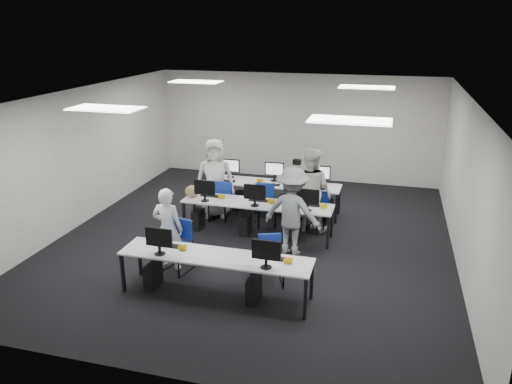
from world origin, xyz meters
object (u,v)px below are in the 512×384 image
(desk_mid, at_px, (257,205))
(chair_3, at_px, (266,214))
(student_2, at_px, (215,178))
(chair_6, at_px, (265,207))
(chair_0, at_px, (177,255))
(chair_1, at_px, (271,269))
(chair_4, at_px, (318,218))
(photographer, at_px, (292,212))
(student_1, at_px, (309,190))
(desk_front, at_px, (215,259))
(student_0, at_px, (168,229))
(student_3, at_px, (312,193))
(chair_5, at_px, (225,206))
(chair_7, at_px, (314,216))
(chair_2, at_px, (218,208))

(desk_mid, distance_m, chair_3, 0.71)
(student_2, bearing_deg, chair_6, -9.58)
(chair_0, height_order, chair_1, chair_0)
(chair_4, bearing_deg, student_2, -175.69)
(chair_1, height_order, photographer, photographer)
(student_1, bearing_deg, chair_4, -160.42)
(student_2, bearing_deg, chair_0, -99.63)
(desk_front, xyz_separation_m, chair_6, (-0.07, 3.53, -0.39))
(desk_front, relative_size, chair_3, 3.81)
(student_2, bearing_deg, student_0, -103.22)
(chair_0, xyz_separation_m, chair_1, (1.77, -0.03, -0.03))
(desk_mid, bearing_deg, student_0, -121.69)
(chair_4, distance_m, student_3, 0.57)
(student_2, relative_size, student_3, 1.17)
(chair_3, relative_size, chair_5, 0.89)
(student_2, bearing_deg, chair_4, -18.40)
(chair_4, xyz_separation_m, student_3, (-0.18, 0.15, 0.52))
(chair_6, bearing_deg, chair_1, -87.79)
(desk_mid, distance_m, chair_0, 2.21)
(student_1, xyz_separation_m, student_2, (-2.23, 0.25, -0.00))
(desk_front, bearing_deg, chair_3, 89.09)
(chair_3, xyz_separation_m, chair_4, (1.16, 0.09, -0.00))
(chair_7, xyz_separation_m, student_2, (-2.34, 0.09, 0.65))
(chair_4, distance_m, student_0, 3.53)
(chair_5, height_order, chair_7, chair_5)
(chair_5, height_order, photographer, photographer)
(student_1, height_order, student_2, student_1)
(student_2, relative_size, photographer, 1.04)
(desk_mid, height_order, chair_7, chair_7)
(chair_5, bearing_deg, student_1, -5.61)
(desk_front, distance_m, student_0, 1.37)
(chair_2, bearing_deg, chair_5, 17.69)
(chair_7, relative_size, student_3, 0.55)
(student_0, distance_m, student_3, 3.49)
(chair_5, xyz_separation_m, chair_6, (0.89, 0.20, -0.00))
(desk_mid, distance_m, student_1, 1.18)
(desk_front, height_order, chair_0, chair_0)
(chair_4, height_order, chair_5, chair_5)
(chair_2, distance_m, chair_3, 1.16)
(student_2, bearing_deg, chair_2, -68.85)
(chair_0, bearing_deg, chair_6, 85.33)
(chair_2, xyz_separation_m, chair_5, (0.14, 0.07, 0.03))
(chair_0, bearing_deg, student_2, 108.11)
(student_1, xyz_separation_m, photographer, (-0.11, -1.29, -0.03))
(desk_mid, bearing_deg, student_1, 29.98)
(desk_mid, xyz_separation_m, chair_4, (1.21, 0.66, -0.42))
(chair_3, bearing_deg, student_0, -137.83)
(desk_mid, height_order, student_1, student_1)
(chair_7, height_order, student_0, student_0)
(chair_6, xyz_separation_m, student_3, (1.11, -0.11, 0.49))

